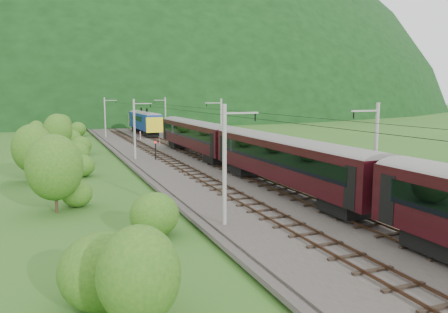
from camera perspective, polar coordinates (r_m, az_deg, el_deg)
name	(u,v)px	position (r m, az deg, el deg)	size (l,w,h in m)	color
ground	(304,219)	(32.31, 10.42, -8.02)	(600.00, 600.00, 0.00)	#29561A
railbed	(246,189)	(40.79, 2.89, -4.28)	(14.00, 220.00, 0.30)	#38332D
track_left	(222,189)	(39.82, -0.25, -4.26)	(2.40, 220.00, 0.27)	#503522
track_right	(269,185)	(41.79, 5.89, -3.71)	(2.40, 220.00, 0.27)	#503522
catenary_left	(135,128)	(59.28, -11.54, 3.69)	(2.54, 192.28, 8.00)	gray
catenary_right	(221,125)	(62.64, -0.44, 4.09)	(2.54, 192.28, 8.00)	gray
overhead_wires	(247,114)	(39.88, 2.96, 5.51)	(4.83, 198.00, 0.03)	black
mountain_main	(77,109)	(286.78, -18.66, 5.92)	(504.00, 360.00, 244.00)	black
train	(285,152)	(38.72, 7.94, 0.56)	(3.31, 133.32, 5.77)	black
hazard_post_near	(140,135)	(85.80, -10.88, 2.74)	(0.16, 0.16, 1.55)	red
hazard_post_far	(160,142)	(74.74, -8.40, 1.92)	(0.14, 0.14, 1.29)	red
signal	(156,149)	(58.40, -8.93, 0.98)	(0.27, 0.27, 2.47)	black
vegetation_left	(72,158)	(48.05, -19.20, -0.22)	(11.14, 148.42, 6.06)	#285516
vegetation_right	(304,156)	(54.21, 10.37, 0.02)	(6.76, 101.46, 3.14)	#285516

